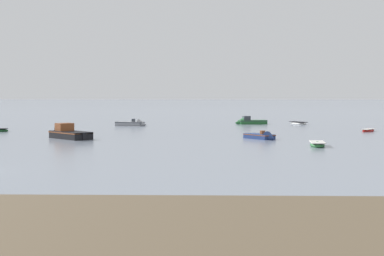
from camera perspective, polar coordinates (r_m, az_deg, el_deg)
name	(u,v)px	position (r m, az deg, el deg)	size (l,w,h in m)	color
motorboat_moored_1	(66,135)	(71.33, -11.53, -0.62)	(6.23, 6.43, 2.53)	black
rowboat_moored_0	(298,123)	(101.13, 9.77, 0.43)	(2.85, 4.10, 0.62)	white
rowboat_moored_1	(368,130)	(85.03, 15.91, -0.22)	(2.65, 3.01, 0.48)	red
motorboat_moored_3	(134,124)	(95.81, -5.36, 0.34)	(5.26, 3.24, 1.71)	gray
rowboat_moored_3	(317,145)	(60.73, 11.47, -1.50)	(1.67, 4.02, 0.62)	#23602D
motorboat_moored_4	(248,122)	(100.91, 5.17, 0.53)	(5.44, 2.76, 1.97)	#23602D
motorboat_moored_5	(263,137)	(68.81, 6.56, -0.86)	(3.80, 4.45, 1.51)	navy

